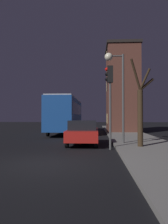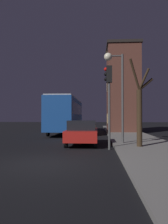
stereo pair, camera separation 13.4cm
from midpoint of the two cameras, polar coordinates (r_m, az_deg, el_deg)
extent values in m
plane|color=black|center=(8.64, -10.25, -13.07)|extent=(120.00, 120.00, 0.00)
cube|color=brown|center=(25.36, 10.19, 5.72)|extent=(3.44, 4.61, 9.34)
cube|color=black|center=(26.37, 10.15, 16.18)|extent=(3.68, 4.85, 0.30)
cube|color=#E5C67F|center=(24.44, 6.32, -1.71)|extent=(0.03, 0.70, 1.10)
cube|color=#E5C67F|center=(25.64, 6.19, -1.69)|extent=(0.03, 0.70, 1.10)
cube|color=black|center=(24.68, 6.31, 6.84)|extent=(0.03, 0.70, 1.10)
cube|color=#E5C67F|center=(25.87, 6.18, 6.47)|extent=(0.03, 0.70, 1.10)
cube|color=black|center=(25.45, 6.29, 15.05)|extent=(0.03, 0.70, 1.10)
cube|color=#E5C67F|center=(26.60, 6.16, 14.33)|extent=(0.03, 0.70, 1.10)
cylinder|color=#4C4C4C|center=(13.88, 10.32, 3.54)|extent=(0.14, 0.14, 5.55)
cylinder|color=#4C4C4C|center=(14.31, 8.43, 14.29)|extent=(0.90, 0.09, 0.09)
sphere|color=#F4EAC6|center=(14.26, 6.57, 14.13)|extent=(0.50, 0.50, 0.50)
cylinder|color=#4C4C4C|center=(11.81, 6.94, -1.04)|extent=(0.12, 0.12, 3.61)
cube|color=black|center=(12.02, 6.91, 9.78)|extent=(0.30, 0.24, 0.90)
sphere|color=red|center=(12.07, 6.04, 11.04)|extent=(0.20, 0.20, 0.20)
sphere|color=black|center=(12.01, 6.05, 9.78)|extent=(0.20, 0.20, 0.20)
sphere|color=black|center=(11.97, 6.05, 8.51)|extent=(0.20, 0.20, 0.20)
cylinder|color=#382819|center=(12.37, 14.57, -1.54)|extent=(0.30, 0.30, 3.11)
cylinder|color=#382819|center=(12.24, 13.44, 9.47)|extent=(0.74, 0.75, 1.63)
cylinder|color=#382819|center=(12.37, 15.70, 8.22)|extent=(0.59, 0.58, 1.15)
cylinder|color=#382819|center=(12.57, 16.14, 6.94)|extent=(0.81, 0.15, 0.70)
cube|color=#194793|center=(23.28, -4.44, -0.61)|extent=(2.44, 11.45, 3.05)
cube|color=black|center=(23.30, -4.44, 0.74)|extent=(2.46, 10.53, 1.10)
cube|color=#B2B2B2|center=(23.35, -4.44, 3.28)|extent=(2.32, 10.87, 0.12)
cylinder|color=black|center=(26.89, -0.95, -3.93)|extent=(0.18, 0.96, 0.96)
cylinder|color=black|center=(27.16, -5.72, -3.90)|extent=(0.18, 0.96, 0.96)
cylinder|color=black|center=(19.50, -2.67, -4.99)|extent=(0.18, 0.96, 0.96)
cylinder|color=black|center=(19.87, -9.19, -4.90)|extent=(0.18, 0.96, 0.96)
cube|color=#B21E19|center=(13.75, -0.15, -5.89)|extent=(1.87, 4.00, 0.63)
cube|color=black|center=(13.51, -0.20, -3.41)|extent=(1.64, 2.08, 0.58)
cylinder|color=black|center=(15.04, 3.40, -6.68)|extent=(0.18, 0.67, 0.67)
cylinder|color=black|center=(15.14, -3.03, -6.65)|extent=(0.18, 0.67, 0.67)
cylinder|color=black|center=(12.46, 3.37, -7.84)|extent=(0.18, 0.67, 0.67)
cylinder|color=black|center=(12.58, -4.40, -7.77)|extent=(0.18, 0.67, 0.67)
cube|color=olive|center=(21.97, 0.94, -4.27)|extent=(1.71, 4.45, 0.56)
cube|color=black|center=(21.73, 0.91, -2.92)|extent=(1.51, 2.32, 0.49)
cylinder|color=black|center=(23.41, 2.98, -4.76)|extent=(0.18, 0.62, 0.62)
cylinder|color=black|center=(23.47, -0.78, -4.75)|extent=(0.18, 0.62, 0.62)
cylinder|color=black|center=(20.52, 2.90, -5.27)|extent=(0.18, 0.62, 0.62)
cylinder|color=black|center=(20.60, -1.39, -5.26)|extent=(0.18, 0.62, 0.62)
camera|label=1|loc=(0.07, -89.80, 0.00)|focal=35.00mm
camera|label=2|loc=(0.07, 90.20, 0.00)|focal=35.00mm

